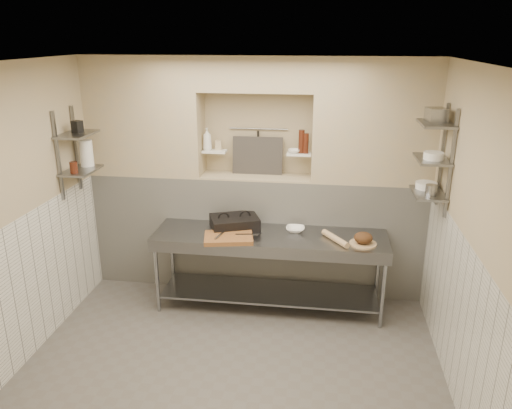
% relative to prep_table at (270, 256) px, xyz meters
% --- Properties ---
extents(floor, '(4.00, 3.90, 0.10)m').
position_rel_prep_table_xyz_m(floor, '(-0.23, -1.18, -0.69)').
color(floor, '#58534E').
rests_on(floor, ground).
extents(ceiling, '(4.00, 3.90, 0.10)m').
position_rel_prep_table_xyz_m(ceiling, '(-0.23, -1.18, 2.21)').
color(ceiling, silver).
rests_on(ceiling, ground).
extents(wall_left, '(0.10, 3.90, 2.80)m').
position_rel_prep_table_xyz_m(wall_left, '(-2.28, -1.18, 0.76)').
color(wall_left, tan).
rests_on(wall_left, ground).
extents(wall_right, '(0.10, 3.90, 2.80)m').
position_rel_prep_table_xyz_m(wall_right, '(1.82, -1.18, 0.76)').
color(wall_right, tan).
rests_on(wall_right, ground).
extents(wall_back, '(4.00, 0.10, 2.80)m').
position_rel_prep_table_xyz_m(wall_back, '(-0.23, 0.82, 0.76)').
color(wall_back, tan).
rests_on(wall_back, ground).
extents(wall_front, '(4.00, 0.10, 2.80)m').
position_rel_prep_table_xyz_m(wall_front, '(-0.23, -3.18, 0.76)').
color(wall_front, tan).
rests_on(wall_front, ground).
extents(backwall_lower, '(4.00, 0.40, 1.40)m').
position_rel_prep_table_xyz_m(backwall_lower, '(-0.23, 0.57, 0.06)').
color(backwall_lower, silver).
rests_on(backwall_lower, floor).
extents(alcove_sill, '(1.30, 0.40, 0.02)m').
position_rel_prep_table_xyz_m(alcove_sill, '(-0.23, 0.57, 0.77)').
color(alcove_sill, tan).
rests_on(alcove_sill, backwall_lower).
extents(backwall_pillar_left, '(1.35, 0.40, 1.40)m').
position_rel_prep_table_xyz_m(backwall_pillar_left, '(-1.55, 0.57, 1.46)').
color(backwall_pillar_left, tan).
rests_on(backwall_pillar_left, backwall_lower).
extents(backwall_pillar_right, '(1.35, 0.40, 1.40)m').
position_rel_prep_table_xyz_m(backwall_pillar_right, '(1.10, 0.57, 1.46)').
color(backwall_pillar_right, tan).
rests_on(backwall_pillar_right, backwall_lower).
extents(backwall_header, '(1.30, 0.40, 0.40)m').
position_rel_prep_table_xyz_m(backwall_header, '(-0.23, 0.57, 1.96)').
color(backwall_header, tan).
rests_on(backwall_header, backwall_lower).
extents(wainscot_left, '(0.02, 3.90, 1.40)m').
position_rel_prep_table_xyz_m(wainscot_left, '(-2.22, -1.18, 0.06)').
color(wainscot_left, silver).
rests_on(wainscot_left, floor).
extents(wainscot_right, '(0.02, 3.90, 1.40)m').
position_rel_prep_table_xyz_m(wainscot_right, '(1.76, -1.18, 0.06)').
color(wainscot_right, silver).
rests_on(wainscot_right, floor).
extents(alcove_shelf_left, '(0.28, 0.16, 0.02)m').
position_rel_prep_table_xyz_m(alcove_shelf_left, '(-0.73, 0.57, 1.06)').
color(alcove_shelf_left, white).
rests_on(alcove_shelf_left, backwall_lower).
extents(alcove_shelf_right, '(0.28, 0.16, 0.02)m').
position_rel_prep_table_xyz_m(alcove_shelf_right, '(0.27, 0.57, 1.06)').
color(alcove_shelf_right, white).
rests_on(alcove_shelf_right, backwall_lower).
extents(utensil_rail, '(0.70, 0.02, 0.02)m').
position_rel_prep_table_xyz_m(utensil_rail, '(-0.23, 0.74, 1.31)').
color(utensil_rail, gray).
rests_on(utensil_rail, wall_back).
extents(hanging_steel, '(0.02, 0.02, 0.30)m').
position_rel_prep_table_xyz_m(hanging_steel, '(-0.23, 0.72, 1.14)').
color(hanging_steel, black).
rests_on(hanging_steel, utensil_rail).
extents(splash_panel, '(0.60, 0.08, 0.45)m').
position_rel_prep_table_xyz_m(splash_panel, '(-0.23, 0.67, 1.00)').
color(splash_panel, '#383330').
rests_on(splash_panel, alcove_sill).
extents(shelf_rail_left_a, '(0.03, 0.03, 0.95)m').
position_rel_prep_table_xyz_m(shelf_rail_left_a, '(-2.20, 0.07, 1.16)').
color(shelf_rail_left_a, slate).
rests_on(shelf_rail_left_a, wall_left).
extents(shelf_rail_left_b, '(0.03, 0.03, 0.95)m').
position_rel_prep_table_xyz_m(shelf_rail_left_b, '(-2.20, -0.33, 1.16)').
color(shelf_rail_left_b, slate).
rests_on(shelf_rail_left_b, wall_left).
extents(wall_shelf_left_lower, '(0.30, 0.50, 0.02)m').
position_rel_prep_table_xyz_m(wall_shelf_left_lower, '(-2.07, -0.13, 0.96)').
color(wall_shelf_left_lower, slate).
rests_on(wall_shelf_left_lower, wall_left).
extents(wall_shelf_left_upper, '(0.30, 0.50, 0.03)m').
position_rel_prep_table_xyz_m(wall_shelf_left_upper, '(-2.07, -0.13, 1.36)').
color(wall_shelf_left_upper, slate).
rests_on(wall_shelf_left_upper, wall_left).
extents(shelf_rail_right_a, '(0.03, 0.03, 1.05)m').
position_rel_prep_table_xyz_m(shelf_rail_right_a, '(1.75, 0.07, 1.21)').
color(shelf_rail_right_a, slate).
rests_on(shelf_rail_right_a, wall_right).
extents(shelf_rail_right_b, '(0.03, 0.03, 1.05)m').
position_rel_prep_table_xyz_m(shelf_rail_right_b, '(1.75, -0.33, 1.21)').
color(shelf_rail_right_b, slate).
rests_on(shelf_rail_right_b, wall_right).
extents(wall_shelf_right_lower, '(0.30, 0.50, 0.02)m').
position_rel_prep_table_xyz_m(wall_shelf_right_lower, '(1.61, -0.13, 0.86)').
color(wall_shelf_right_lower, slate).
rests_on(wall_shelf_right_lower, wall_right).
extents(wall_shelf_right_mid, '(0.30, 0.50, 0.02)m').
position_rel_prep_table_xyz_m(wall_shelf_right_mid, '(1.61, -0.13, 1.21)').
color(wall_shelf_right_mid, slate).
rests_on(wall_shelf_right_mid, wall_right).
extents(wall_shelf_right_upper, '(0.30, 0.50, 0.03)m').
position_rel_prep_table_xyz_m(wall_shelf_right_upper, '(1.61, -0.13, 1.56)').
color(wall_shelf_right_upper, slate).
rests_on(wall_shelf_right_upper, wall_right).
extents(prep_table, '(2.60, 0.70, 0.90)m').
position_rel_prep_table_xyz_m(prep_table, '(0.00, 0.00, 0.00)').
color(prep_table, gray).
rests_on(prep_table, floor).
extents(panini_press, '(0.63, 0.55, 0.14)m').
position_rel_prep_table_xyz_m(panini_press, '(-0.42, 0.14, 0.33)').
color(panini_press, black).
rests_on(panini_press, prep_table).
extents(cutting_board, '(0.58, 0.46, 0.05)m').
position_rel_prep_table_xyz_m(cutting_board, '(-0.43, -0.19, 0.28)').
color(cutting_board, olive).
rests_on(cutting_board, prep_table).
extents(knife_blade, '(0.26, 0.07, 0.01)m').
position_rel_prep_table_xyz_m(knife_blade, '(-0.23, -0.13, 0.31)').
color(knife_blade, gray).
rests_on(knife_blade, cutting_board).
extents(tongs, '(0.07, 0.23, 0.02)m').
position_rel_prep_table_xyz_m(tongs, '(-0.52, -0.21, 0.31)').
color(tongs, gray).
rests_on(tongs, cutting_board).
extents(mixing_bowl, '(0.21, 0.21, 0.05)m').
position_rel_prep_table_xyz_m(mixing_bowl, '(0.27, 0.15, 0.28)').
color(mixing_bowl, white).
rests_on(mixing_bowl, prep_table).
extents(rolling_pin, '(0.30, 0.40, 0.07)m').
position_rel_prep_table_xyz_m(rolling_pin, '(0.72, -0.08, 0.29)').
color(rolling_pin, tan).
rests_on(rolling_pin, prep_table).
extents(bread_board, '(0.29, 0.29, 0.02)m').
position_rel_prep_table_xyz_m(bread_board, '(1.01, -0.12, 0.27)').
color(bread_board, tan).
rests_on(bread_board, prep_table).
extents(bread_loaf, '(0.20, 0.20, 0.12)m').
position_rel_prep_table_xyz_m(bread_loaf, '(1.01, -0.12, 0.33)').
color(bread_loaf, '#4C2D19').
rests_on(bread_loaf, bread_board).
extents(bottle_soap, '(0.11, 0.11, 0.27)m').
position_rel_prep_table_xyz_m(bottle_soap, '(-0.81, 0.55, 1.20)').
color(bottle_soap, white).
rests_on(bottle_soap, alcove_shelf_left).
extents(jar_alcove, '(0.07, 0.07, 0.11)m').
position_rel_prep_table_xyz_m(jar_alcove, '(-0.68, 0.61, 1.13)').
color(jar_alcove, tan).
rests_on(jar_alcove, alcove_shelf_left).
extents(bowl_alcove, '(0.18, 0.18, 0.04)m').
position_rel_prep_table_xyz_m(bowl_alcove, '(0.21, 0.55, 1.09)').
color(bowl_alcove, white).
rests_on(bowl_alcove, alcove_shelf_right).
extents(condiment_a, '(0.06, 0.06, 0.23)m').
position_rel_prep_table_xyz_m(condiment_a, '(0.35, 0.56, 1.19)').
color(condiment_a, '#40180D').
rests_on(condiment_a, alcove_shelf_right).
extents(condiment_b, '(0.07, 0.07, 0.27)m').
position_rel_prep_table_xyz_m(condiment_b, '(0.29, 0.57, 1.20)').
color(condiment_b, '#40180D').
rests_on(condiment_b, alcove_shelf_right).
extents(condiment_c, '(0.07, 0.07, 0.12)m').
position_rel_prep_table_xyz_m(condiment_c, '(0.35, 0.61, 1.13)').
color(condiment_c, white).
rests_on(condiment_c, alcove_shelf_right).
extents(jug_left, '(0.15, 0.15, 0.29)m').
position_rel_prep_table_xyz_m(jug_left, '(-2.07, 0.03, 1.12)').
color(jug_left, white).
rests_on(jug_left, wall_shelf_left_lower).
extents(jar_left, '(0.08, 0.08, 0.12)m').
position_rel_prep_table_xyz_m(jar_left, '(-2.07, -0.29, 1.03)').
color(jar_left, '#40180D').
rests_on(jar_left, wall_shelf_left_lower).
extents(box_left_upper, '(0.12, 0.12, 0.13)m').
position_rel_prep_table_xyz_m(box_left_upper, '(-2.07, -0.11, 1.43)').
color(box_left_upper, black).
rests_on(box_left_upper, wall_shelf_left_upper).
extents(bowl_right, '(0.22, 0.22, 0.06)m').
position_rel_prep_table_xyz_m(bowl_right, '(1.61, -0.00, 0.90)').
color(bowl_right, white).
rests_on(bowl_right, wall_shelf_right_lower).
extents(canister_right, '(0.11, 0.11, 0.11)m').
position_rel_prep_table_xyz_m(canister_right, '(1.61, -0.25, 0.93)').
color(canister_right, gray).
rests_on(canister_right, wall_shelf_right_lower).
extents(bowl_right_mid, '(0.19, 0.19, 0.07)m').
position_rel_prep_table_xyz_m(bowl_right_mid, '(1.61, -0.19, 1.26)').
color(bowl_right_mid, white).
rests_on(bowl_right_mid, wall_shelf_right_mid).
extents(basket_right, '(0.20, 0.23, 0.13)m').
position_rel_prep_table_xyz_m(basket_right, '(1.61, -0.09, 1.64)').
color(basket_right, gray).
rests_on(basket_right, wall_shelf_right_upper).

